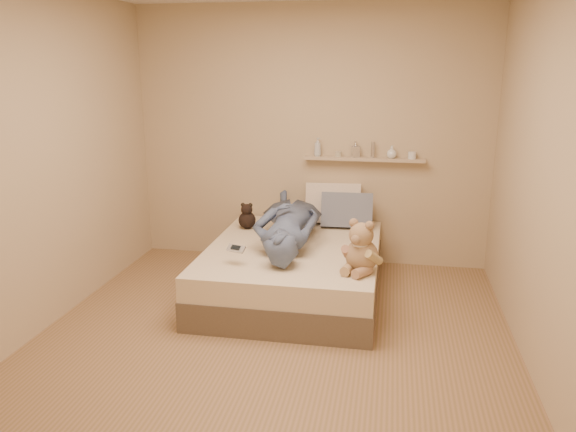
% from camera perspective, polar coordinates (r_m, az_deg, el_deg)
% --- Properties ---
extents(room, '(3.80, 3.80, 3.80)m').
position_cam_1_polar(room, '(3.90, -1.75, 4.65)').
color(room, '#90694A').
rests_on(room, ground).
extents(bed, '(1.50, 1.90, 0.45)m').
position_cam_1_polar(bed, '(5.07, 0.58, -5.48)').
color(bed, brown).
rests_on(bed, floor).
extents(game_console, '(0.16, 0.10, 0.05)m').
position_cam_1_polar(game_console, '(4.52, -5.31, -3.31)').
color(game_console, silver).
rests_on(game_console, bed).
extents(teddy_bear, '(0.34, 0.35, 0.42)m').
position_cam_1_polar(teddy_bear, '(4.37, 7.43, -3.49)').
color(teddy_bear, '#9B7A55').
rests_on(teddy_bear, bed).
extents(dark_plush, '(0.17, 0.17, 0.26)m').
position_cam_1_polar(dark_plush, '(5.50, -4.19, -0.14)').
color(dark_plush, black).
rests_on(dark_plush, bed).
extents(pillow_cream, '(0.57, 0.30, 0.43)m').
position_cam_1_polar(pillow_cream, '(5.70, 4.60, 1.29)').
color(pillow_cream, beige).
rests_on(pillow_cream, bed).
extents(pillow_grey, '(0.51, 0.26, 0.37)m').
position_cam_1_polar(pillow_grey, '(5.56, 6.00, 0.57)').
color(pillow_grey, slate).
rests_on(pillow_grey, bed).
extents(person, '(0.70, 1.63, 0.38)m').
position_cam_1_polar(person, '(5.06, 0.06, -0.57)').
color(person, '#4B5A76').
rests_on(person, bed).
extents(wall_shelf, '(1.20, 0.12, 0.03)m').
position_cam_1_polar(wall_shelf, '(5.66, 7.73, 5.76)').
color(wall_shelf, tan).
rests_on(wall_shelf, wall_back).
extents(shelf_bottles, '(1.02, 0.14, 0.19)m').
position_cam_1_polar(shelf_bottles, '(5.65, 7.65, 6.62)').
color(shelf_bottles, '#B7BDC0').
rests_on(shelf_bottles, wall_shelf).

